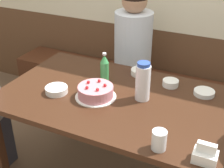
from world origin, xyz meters
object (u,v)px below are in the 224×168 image
Objects in this scene: water_pitcher at (143,82)px; bowl_side_dish at (204,93)px; soju_bottle at (105,68)px; bowl_soup_white at (57,90)px; birthday_cake at (96,92)px; bowl_rice_small at (170,83)px; napkin_holder at (205,155)px; bowl_sauce_shallow at (140,72)px; glass_water_tall at (159,140)px; person_grey_tee at (132,67)px; bench_seat at (153,101)px.

bowl_side_dish is at bearing 32.66° from water_pitcher.
soju_bottle reaches higher than bowl_soup_white.
birthday_cake reaches higher than bowl_rice_small.
napkin_holder reaches higher than bowl_sauce_shallow.
birthday_cake is 1.79× the size of bowl_soup_white.
soju_bottle is 1.47× the size of bowl_soup_white.
bowl_rice_small is (0.38, 0.34, -0.02)m from birthday_cake.
bowl_side_dish is 0.48m from bowl_sauce_shallow.
soju_bottle is 0.66m from bowl_side_dish.
glass_water_tall is 1.22m from person_grey_tee.
napkin_holder reaches higher than bowl_rice_small.
birthday_cake is at bearing -151.86° from bowl_side_dish.
glass_water_tall is (0.37, -0.71, 0.03)m from bowl_sauce_shallow.
napkin_holder is at bearing 36.69° from person_grey_tee.
bench_seat is 25.21× the size of napkin_holder.
bowl_side_dish is (0.64, 0.11, -0.08)m from soju_bottle.
bowl_soup_white is (-0.25, -0.06, -0.02)m from birthday_cake.
water_pitcher reaches higher than bowl_rice_small.
bowl_rice_small is at bearing 17.62° from soju_bottle.
bowl_side_dish is at bearing 56.33° from person_grey_tee.
bowl_side_dish is at bearing 28.14° from birthday_cake.
birthday_cake is 2.33× the size of napkin_holder.
bowl_sauce_shallow is at bearing 113.42° from water_pitcher.
bench_seat is 21.33× the size of bowl_side_dish.
water_pitcher is at bearing -66.58° from bowl_sauce_shallow.
bowl_sauce_shallow is at bearing 129.93° from napkin_holder.
birthday_cake is 1.22× the size of soju_bottle.
bowl_rice_small reaches higher than bowl_sauce_shallow.
bench_seat is at bearing 102.20° from water_pitcher.
person_grey_tee is (-0.79, 1.06, -0.17)m from napkin_holder.
person_grey_tee is at bearing 77.29° from bowl_soup_white.
bowl_soup_white is 1.10× the size of bowl_side_dish.
napkin_holder is 0.72m from bowl_rice_small.
person_grey_tee reaches higher than glass_water_tall.
bench_seat is 21.54× the size of bowl_sauce_shallow.
bowl_soup_white is at bearing -127.80° from soju_bottle.
birthday_cake is at bearing -78.31° from soju_bottle.
bowl_side_dish is (0.51, -0.57, 0.52)m from bench_seat.
birthday_cake is 0.68m from bowl_side_dish.
bench_seat is at bearing 116.99° from bowl_rice_small.
bowl_side_dish is at bearing -10.87° from bowl_sauce_shallow.
glass_water_tall reaches higher than bowl_soup_white.
glass_water_tall reaches higher than birthday_cake.
bowl_sauce_shallow is 0.43m from person_grey_tee.
bowl_sauce_shallow is (-0.24, 0.07, -0.00)m from bowl_rice_small.
person_grey_tee is at bearing 136.21° from bowl_rice_small.
birthday_cake is (-0.10, -0.89, 0.54)m from bench_seat.
bowl_sauce_shallow is at bearing 48.80° from soju_bottle.
bowl_sauce_shallow is at bearing 29.36° from person_grey_tee.
bowl_soup_white is 1.35× the size of bowl_rice_small.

